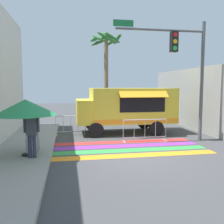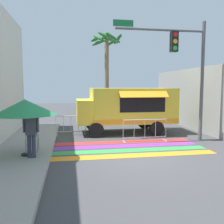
# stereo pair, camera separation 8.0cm
# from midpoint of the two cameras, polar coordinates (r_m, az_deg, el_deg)

# --- Properties ---
(ground_plane) EXTENTS (60.00, 60.00, 0.00)m
(ground_plane) POSITION_cam_midpoint_polar(r_m,az_deg,el_deg) (9.27, 5.53, -10.30)
(ground_plane) COLOR #424244
(concrete_wall_right) EXTENTS (0.20, 16.00, 3.65)m
(concrete_wall_right) POSITION_cam_midpoint_polar(r_m,az_deg,el_deg) (13.71, 22.31, 2.30)
(concrete_wall_right) COLOR gray
(concrete_wall_right) RESTS_ON ground_plane
(crosswalk_painted) EXTENTS (6.40, 2.84, 0.01)m
(crosswalk_painted) POSITION_cam_midpoint_polar(r_m,az_deg,el_deg) (10.59, 3.47, -8.19)
(crosswalk_painted) COLOR orange
(crosswalk_painted) RESTS_ON ground_plane
(food_truck) EXTENTS (5.29, 2.85, 2.47)m
(food_truck) POSITION_cam_midpoint_polar(r_m,az_deg,el_deg) (13.78, 2.71, 1.27)
(food_truck) COLOR yellow
(food_truck) RESTS_ON ground_plane
(traffic_signal_pole) EXTENTS (4.34, 0.29, 5.55)m
(traffic_signal_pole) POSITION_cam_midpoint_polar(r_m,az_deg,el_deg) (12.21, 16.17, 11.31)
(traffic_signal_pole) COLOR #515456
(traffic_signal_pole) RESTS_ON ground_plane
(patio_umbrella) EXTENTS (2.14, 2.14, 1.97)m
(patio_umbrella) POSITION_cam_midpoint_polar(r_m,az_deg,el_deg) (9.07, -19.45, 1.01)
(patio_umbrella) COLOR black
(patio_umbrella) RESTS_ON sidewalk_left
(folding_chair) EXTENTS (0.43, 0.43, 1.00)m
(folding_chair) POSITION_cam_midpoint_polar(r_m,az_deg,el_deg) (9.79, -17.89, -4.98)
(folding_chair) COLOR #4C4C51
(folding_chair) RESTS_ON sidewalk_left
(vendor_person) EXTENTS (0.53, 0.22, 1.69)m
(vendor_person) POSITION_cam_midpoint_polar(r_m,az_deg,el_deg) (8.81, -18.16, -3.88)
(vendor_person) COLOR #2D3347
(vendor_person) RESTS_ON sidewalk_left
(barricade_front) EXTENTS (2.11, 0.44, 1.05)m
(barricade_front) POSITION_cam_midpoint_polar(r_m,az_deg,el_deg) (11.82, 7.33, -4.18)
(barricade_front) COLOR #B7BABF
(barricade_front) RESTS_ON ground_plane
(barricade_side) EXTENTS (1.57, 0.44, 1.05)m
(barricade_side) POSITION_cam_midpoint_polar(r_m,az_deg,el_deg) (13.39, -9.59, -3.09)
(barricade_side) COLOR #B7BABF
(barricade_side) RESTS_ON ground_plane
(palm_tree) EXTENTS (2.52, 2.32, 6.35)m
(palm_tree) POSITION_cam_midpoint_polar(r_m,az_deg,el_deg) (18.06, -1.49, 12.94)
(palm_tree) COLOR #7A664C
(palm_tree) RESTS_ON ground_plane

